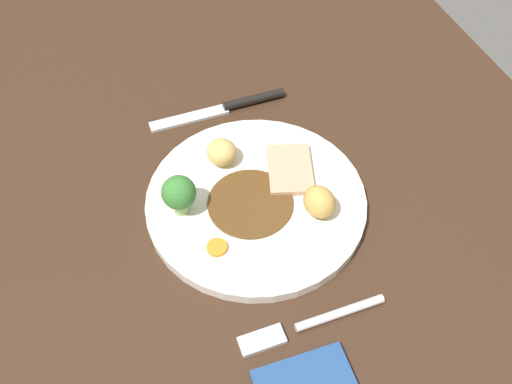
% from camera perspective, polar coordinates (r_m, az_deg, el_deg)
% --- Properties ---
extents(dining_table, '(1.20, 0.84, 0.04)m').
position_cam_1_polar(dining_table, '(0.65, -1.42, -0.97)').
color(dining_table, '#382316').
rests_on(dining_table, ground).
extents(dinner_plate, '(0.25, 0.25, 0.01)m').
position_cam_1_polar(dinner_plate, '(0.62, 0.00, -0.97)').
color(dinner_plate, silver).
rests_on(dinner_plate, dining_table).
extents(gravy_pool, '(0.10, 0.10, 0.00)m').
position_cam_1_polar(gravy_pool, '(0.61, -0.74, -1.20)').
color(gravy_pool, '#563819').
rests_on(gravy_pool, dinner_plate).
extents(meat_slice_main, '(0.08, 0.07, 0.01)m').
position_cam_1_polar(meat_slice_main, '(0.64, 3.59, 2.37)').
color(meat_slice_main, tan).
rests_on(meat_slice_main, dinner_plate).
extents(roast_potato_left, '(0.05, 0.04, 0.04)m').
position_cam_1_polar(roast_potato_left, '(0.59, 6.66, -1.04)').
color(roast_potato_left, tan).
rests_on(roast_potato_left, dinner_plate).
extents(roast_potato_right, '(0.05, 0.05, 0.03)m').
position_cam_1_polar(roast_potato_right, '(0.64, -3.61, 4.19)').
color(roast_potato_right, '#D8B260').
rests_on(roast_potato_right, dinner_plate).
extents(carrot_coin_front, '(0.02, 0.02, 0.00)m').
position_cam_1_polar(carrot_coin_front, '(0.58, -4.11, -5.81)').
color(carrot_coin_front, orange).
rests_on(carrot_coin_front, dinner_plate).
extents(broccoli_floret, '(0.04, 0.04, 0.05)m').
position_cam_1_polar(broccoli_floret, '(0.59, -8.08, -0.17)').
color(broccoli_floret, '#8CB766').
rests_on(broccoli_floret, dinner_plate).
extents(fork, '(0.02, 0.15, 0.01)m').
position_cam_1_polar(fork, '(0.55, 5.50, -13.60)').
color(fork, silver).
rests_on(fork, dining_table).
extents(knife, '(0.02, 0.19, 0.01)m').
position_cam_1_polar(knife, '(0.73, -2.70, 8.95)').
color(knife, black).
rests_on(knife, dining_table).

